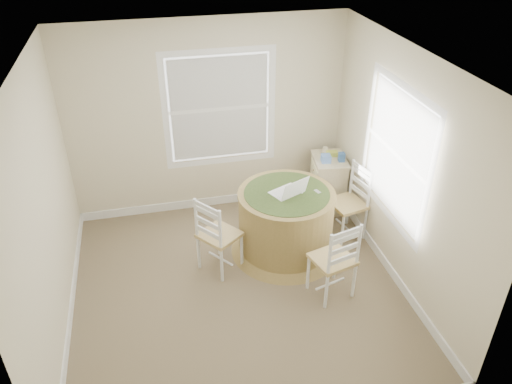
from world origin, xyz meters
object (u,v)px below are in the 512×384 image
object	(u,v)px
laptop	(289,191)
corner_chest	(328,183)
chair_right	(347,203)
chair_near	(333,259)
round_table	(286,220)
chair_left	(219,234)

from	to	relation	value
laptop	corner_chest	bearing A→B (deg)	-159.36
chair_right	corner_chest	size ratio (longest dim) A/B	1.24
chair_near	laptop	distance (m)	0.96
round_table	chair_left	xyz separation A→B (m)	(-0.83, -0.14, 0.02)
chair_right	laptop	world-z (taller)	laptop
chair_near	chair_right	xyz separation A→B (m)	(0.56, 0.99, 0.00)
round_table	chair_near	distance (m)	0.90
chair_left	corner_chest	world-z (taller)	chair_left
laptop	corner_chest	distance (m)	1.27
round_table	corner_chest	distance (m)	1.17
chair_near	laptop	size ratio (longest dim) A/B	2.06
laptop	chair_right	bearing A→B (deg)	165.78
chair_right	corner_chest	world-z (taller)	chair_right
round_table	chair_left	bearing A→B (deg)	171.07
chair_left	round_table	bearing A→B (deg)	-117.73
laptop	chair_near	bearing A→B (deg)	82.62
round_table	corner_chest	world-z (taller)	round_table
chair_left	chair_right	xyz separation A→B (m)	(1.67, 0.28, 0.00)
corner_chest	chair_near	bearing A→B (deg)	-100.74
chair_near	corner_chest	distance (m)	1.76
chair_left	corner_chest	bearing A→B (deg)	-97.68
round_table	chair_right	world-z (taller)	chair_right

